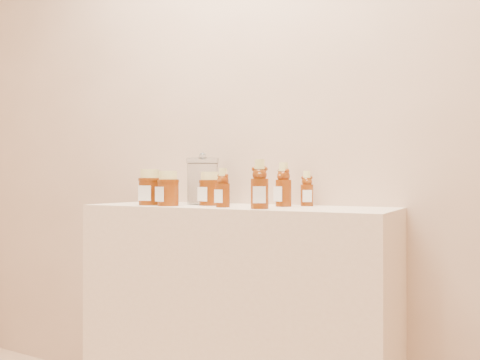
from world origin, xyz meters
The scene contains 11 objects.
wall_back centered at (0.00, 1.75, 1.35)m, with size 3.50×0.02×2.70m, color tan.
display_table centered at (0.00, 1.55, 0.45)m, with size 1.20×0.40×0.90m, color beige.
bear_bottle_back_left centered at (-0.09, 1.62, 0.98)m, with size 0.05×0.05×0.16m, color #5C2207, non-canonical shape.
bear_bottle_back_mid centered at (0.18, 1.60, 0.99)m, with size 0.06×0.06×0.19m, color #5C2207, non-canonical shape.
bear_bottle_back_right centered at (0.24, 1.68, 0.98)m, with size 0.05×0.05×0.15m, color #5C2207, non-canonical shape.
bear_bottle_front_left centered at (0.01, 1.45, 0.98)m, with size 0.06×0.06×0.16m, color #5C2207, non-canonical shape.
bear_bottle_front_right centered at (0.17, 1.42, 1.00)m, with size 0.07×0.07×0.19m, color #5C2207, non-canonical shape.
honey_jar_left centered at (-0.34, 1.45, 0.97)m, with size 0.09×0.09×0.14m, color #5C2207, non-canonical shape.
honey_jar_back centered at (-0.11, 1.54, 0.97)m, with size 0.08×0.08×0.13m, color #5C2207, non-canonical shape.
honey_jar_front centered at (-0.23, 1.43, 0.97)m, with size 0.09×0.09×0.13m, color #5C2207, non-canonical shape.
glass_canister centered at (-0.19, 1.62, 1.00)m, with size 0.14×0.14×0.21m, color white, non-canonical shape.
Camera 1 is at (0.88, -0.02, 0.99)m, focal length 35.00 mm.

